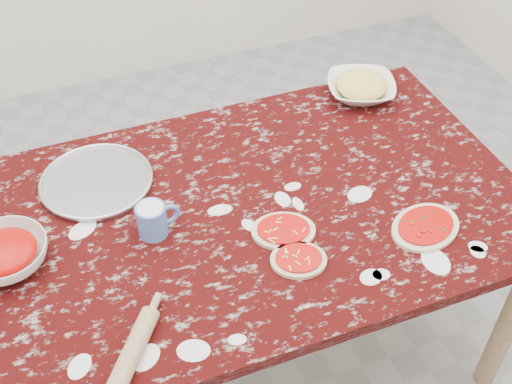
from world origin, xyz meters
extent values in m
plane|color=gray|center=(0.00, 0.00, 0.00)|extent=(4.00, 4.00, 0.00)
cube|color=black|center=(0.00, 0.00, 0.73)|extent=(1.60, 1.00, 0.04)
cube|color=tan|center=(0.00, 0.00, 0.67)|extent=(1.50, 0.90, 0.08)
cylinder|color=tan|center=(0.72, -0.42, 0.35)|extent=(0.07, 0.07, 0.71)
cylinder|color=tan|center=(-0.72, 0.42, 0.35)|extent=(0.07, 0.07, 0.71)
cylinder|color=tan|center=(0.72, 0.42, 0.35)|extent=(0.07, 0.07, 0.71)
cylinder|color=#B2B2B7|center=(-0.42, 0.26, 0.76)|extent=(0.35, 0.35, 0.01)
imported|color=white|center=(-0.71, 0.02, 0.79)|extent=(0.24, 0.24, 0.07)
imported|color=white|center=(0.55, 0.39, 0.78)|extent=(0.31, 0.31, 0.06)
cylinder|color=#5272C7|center=(-0.31, 0.00, 0.80)|extent=(0.09, 0.09, 0.10)
torus|color=#5272C7|center=(-0.26, 0.00, 0.80)|extent=(0.07, 0.02, 0.07)
cylinder|color=silver|center=(-0.31, 0.00, 0.83)|extent=(0.07, 0.07, 0.01)
ellipsoid|color=beige|center=(0.03, -0.13, 0.76)|extent=(0.22, 0.19, 0.01)
ellipsoid|color=red|center=(0.03, -0.13, 0.76)|extent=(0.18, 0.16, 0.00)
ellipsoid|color=beige|center=(0.03, -0.25, 0.76)|extent=(0.19, 0.17, 0.01)
ellipsoid|color=red|center=(0.03, -0.25, 0.76)|extent=(0.15, 0.14, 0.00)
ellipsoid|color=beige|center=(0.41, -0.27, 0.76)|extent=(0.26, 0.22, 0.01)
ellipsoid|color=red|center=(0.41, -0.27, 0.76)|extent=(0.21, 0.18, 0.00)
cylinder|color=tan|center=(-0.46, -0.38, 0.77)|extent=(0.18, 0.22, 0.05)
camera|label=1|loc=(-0.48, -1.27, 2.08)|focal=44.98mm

